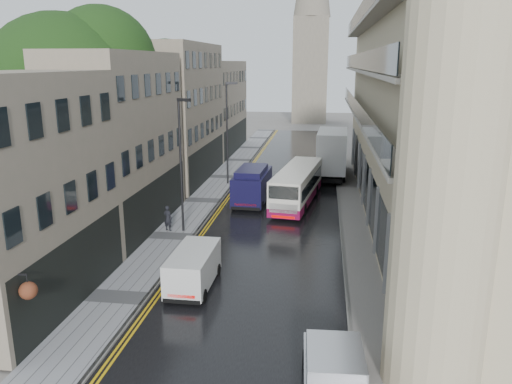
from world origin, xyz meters
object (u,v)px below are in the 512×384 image
(tree_far, at_px, (145,113))
(white_van, at_px, (167,281))
(pedestrian, at_px, (168,218))
(tree_near, at_px, (66,122))
(navy_van, at_px, (233,190))
(lamp_post_near, at_px, (181,167))
(cream_bus, at_px, (276,194))
(white_lorry, at_px, (318,157))
(lamp_post_far, at_px, (227,134))

(tree_far, relative_size, white_van, 2.97)
(white_van, distance_m, pedestrian, 9.49)
(tree_near, bearing_deg, navy_van, 31.71)
(navy_van, bearing_deg, lamp_post_near, -110.10)
(tree_near, height_order, cream_bus, tree_near)
(white_lorry, bearing_deg, navy_van, -120.00)
(tree_near, xyz_separation_m, white_lorry, (15.28, 15.23, -4.67))
(cream_bus, distance_m, lamp_post_near, 7.94)
(navy_van, bearing_deg, lamp_post_far, 106.24)
(cream_bus, bearing_deg, pedestrian, -133.06)
(pedestrian, bearing_deg, lamp_post_far, -78.02)
(tree_near, bearing_deg, lamp_post_far, 60.58)
(tree_far, bearing_deg, lamp_post_near, -61.97)
(white_van, relative_size, pedestrian, 2.56)
(tree_far, bearing_deg, navy_van, -38.69)
(white_van, relative_size, lamp_post_near, 0.51)
(tree_near, distance_m, tree_far, 13.02)
(navy_van, relative_size, pedestrian, 3.45)
(cream_bus, bearing_deg, tree_near, -149.21)
(tree_near, xyz_separation_m, lamp_post_near, (7.08, 0.26, -2.69))
(navy_van, height_order, pedestrian, navy_van)
(white_van, bearing_deg, tree_far, 111.96)
(lamp_post_near, bearing_deg, lamp_post_far, 109.82)
(cream_bus, distance_m, lamp_post_far, 9.82)
(pedestrian, xyz_separation_m, lamp_post_far, (1.33, 13.06, 3.54))
(white_lorry, relative_size, white_van, 2.05)
(navy_van, height_order, lamp_post_near, lamp_post_near)
(white_van, xyz_separation_m, pedestrian, (-2.82, 9.06, -0.03))
(tree_far, height_order, lamp_post_far, tree_far)
(navy_van, bearing_deg, cream_bus, -5.41)
(pedestrian, bearing_deg, tree_far, -47.81)
(cream_bus, bearing_deg, white_van, -96.28)
(cream_bus, xyz_separation_m, lamp_post_near, (-5.37, -5.09, 2.87))
(cream_bus, xyz_separation_m, lamp_post_far, (-5.00, 7.87, 3.09))
(tree_near, relative_size, pedestrian, 8.49)
(white_van, xyz_separation_m, lamp_post_far, (-1.49, 22.12, 3.51))
(white_van, distance_m, lamp_post_near, 9.91)
(tree_near, bearing_deg, cream_bus, 23.26)
(tree_far, bearing_deg, cream_bus, -32.18)
(lamp_post_far, bearing_deg, white_lorry, 0.02)
(tree_far, relative_size, white_lorry, 1.45)
(cream_bus, xyz_separation_m, pedestrian, (-6.32, -5.20, -0.44))
(navy_van, relative_size, lamp_post_near, 0.68)
(tree_near, distance_m, navy_van, 12.26)
(tree_far, xyz_separation_m, white_van, (8.65, -21.90, -5.26))
(lamp_post_far, bearing_deg, tree_far, 167.38)
(pedestrian, bearing_deg, navy_van, -101.94)
(white_van, distance_m, lamp_post_far, 22.45)
(tree_near, height_order, lamp_post_near, tree_near)
(tree_near, distance_m, lamp_post_far, 15.38)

